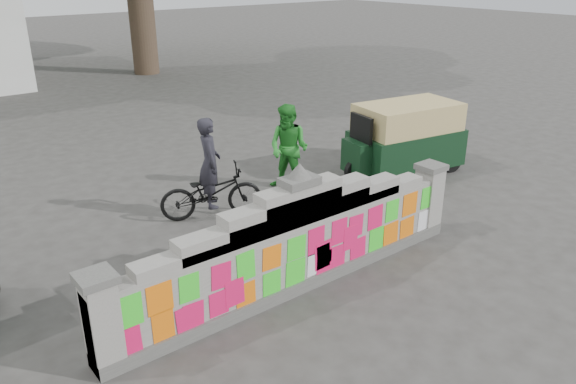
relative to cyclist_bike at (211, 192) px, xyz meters
name	(u,v)px	position (x,y,z in m)	size (l,w,h in m)	color
ground	(298,286)	(-0.30, -3.01, -0.51)	(100.00, 100.00, 0.00)	#383533
parapet_wall	(299,243)	(-0.30, -3.02, 0.24)	(6.48, 0.44, 2.01)	#4C4C49
cyclist_bike	(211,192)	(0.00, 0.00, 0.00)	(0.68, 1.96, 1.03)	black
cyclist_rider	(210,175)	(0.00, 0.00, 0.36)	(0.64, 0.42, 1.74)	#222028
pedestrian	(289,148)	(2.07, 0.20, 0.43)	(0.92, 0.71, 1.88)	#248628
rickshaw_right	(404,137)	(4.86, -0.59, 0.33)	(3.04, 1.77, 1.63)	black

